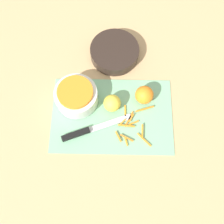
{
  "coord_description": "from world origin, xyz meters",
  "views": [
    {
      "loc": [
        0.01,
        -0.33,
        0.93
      ],
      "look_at": [
        0.0,
        0.0,
        0.04
      ],
      "focal_mm": 42.0,
      "sensor_mm": 36.0,
      "label": 1
    }
  ],
  "objects": [
    {
      "name": "cutting_board",
      "position": [
        0.0,
        0.0,
        0.0
      ],
      "size": [
        0.45,
        0.3,
        0.01
      ],
      "color": "#75AD84",
      "rests_on": "ground_plane"
    },
    {
      "name": "bowl_dark",
      "position": [
        0.01,
        0.26,
        0.02
      ],
      "size": [
        0.2,
        0.2,
        0.05
      ],
      "color": "black",
      "rests_on": "ground_plane"
    },
    {
      "name": "orange_left",
      "position": [
        0.12,
        0.07,
        0.04
      ],
      "size": [
        0.07,
        0.07,
        0.07
      ],
      "color": "orange",
      "rests_on": "cutting_board"
    },
    {
      "name": "bowl_speckled",
      "position": [
        -0.13,
        0.06,
        0.04
      ],
      "size": [
        0.16,
        0.16,
        0.08
      ],
      "color": "silver",
      "rests_on": "cutting_board"
    },
    {
      "name": "peel_pile",
      "position": [
        0.08,
        -0.04,
        0.01
      ],
      "size": [
        0.15,
        0.16,
        0.01
      ],
      "color": "orange",
      "rests_on": "cutting_board"
    },
    {
      "name": "lemon",
      "position": [
        0.0,
        0.03,
        0.04
      ],
      "size": [
        0.06,
        0.06,
        0.06
      ],
      "color": "gold",
      "rests_on": "cutting_board"
    },
    {
      "name": "ground_plane",
      "position": [
        0.0,
        0.0,
        0.0
      ],
      "size": [
        4.0,
        4.0,
        0.0
      ],
      "primitive_type": "plane",
      "color": "tan"
    },
    {
      "name": "knife",
      "position": [
        -0.1,
        -0.07,
        0.01
      ],
      "size": [
        0.26,
        0.11,
        0.02
      ],
      "rotation": [
        0.0,
        0.0,
        0.36
      ],
      "color": "black",
      "rests_on": "cutting_board"
    }
  ]
}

